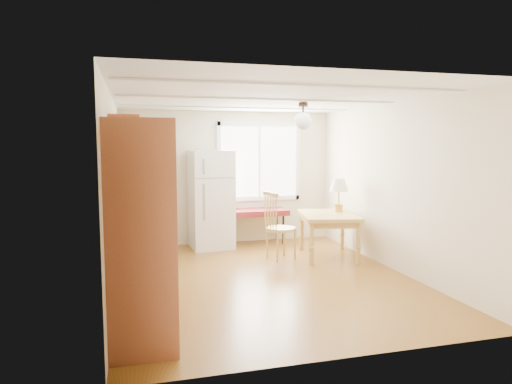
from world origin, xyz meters
name	(u,v)px	position (x,y,z in m)	size (l,w,h in m)	color
room_shell	(265,190)	(0.00, 0.00, 1.25)	(4.60, 5.60, 2.62)	#5C3813
kitchen_run	(138,234)	(-1.72, -0.63, 0.84)	(0.65, 3.40, 2.20)	brown
window_unit	(259,161)	(0.60, 2.47, 1.55)	(1.64, 0.05, 1.51)	white
pendant_light	(303,120)	(0.70, 0.40, 2.24)	(0.26, 0.26, 0.40)	black
refrigerator	(211,199)	(-0.40, 2.12, 0.88)	(0.77, 0.78, 1.77)	white
bench	(250,213)	(0.35, 2.22, 0.59)	(1.42, 0.53, 0.65)	maroon
dining_table	(328,220)	(1.37, 0.92, 0.63)	(1.10, 1.32, 0.73)	#AE8A43
chair	(276,221)	(0.46, 0.96, 0.64)	(0.52, 0.51, 1.11)	#AE8A43
table_lamp	(339,188)	(1.63, 1.09, 1.15)	(0.33, 0.33, 0.57)	gold
coffee_maker	(138,222)	(-1.72, -0.86, 1.02)	(0.17, 0.22, 0.33)	black
kettle	(136,218)	(-1.74, -0.40, 1.00)	(0.13, 0.13, 0.25)	red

